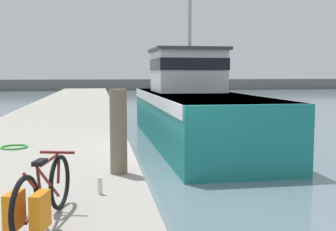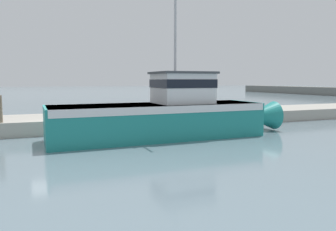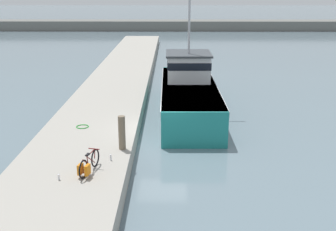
% 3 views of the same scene
% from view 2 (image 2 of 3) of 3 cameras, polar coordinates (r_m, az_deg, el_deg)
% --- Properties ---
extents(ground_plane, '(320.00, 320.00, 0.00)m').
position_cam_2_polar(ground_plane, '(18.22, -19.02, -4.03)').
color(ground_plane, slate).
extents(dock_pier, '(4.65, 80.00, 0.85)m').
position_cam_2_polar(dock_pier, '(21.71, -19.58, -1.33)').
color(dock_pier, '#A39E93').
rests_on(dock_pier, ground_plane).
extents(fishing_boat_main, '(3.38, 13.57, 9.68)m').
position_cam_2_polar(fishing_boat_main, '(17.83, 0.14, 0.36)').
color(fishing_boat_main, teal).
rests_on(fishing_boat_main, ground_plane).
extents(hose_coil, '(0.63, 0.63, 0.04)m').
position_cam_2_polar(hose_coil, '(22.06, -19.11, -0.04)').
color(hose_coil, green).
rests_on(hose_coil, dock_pier).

